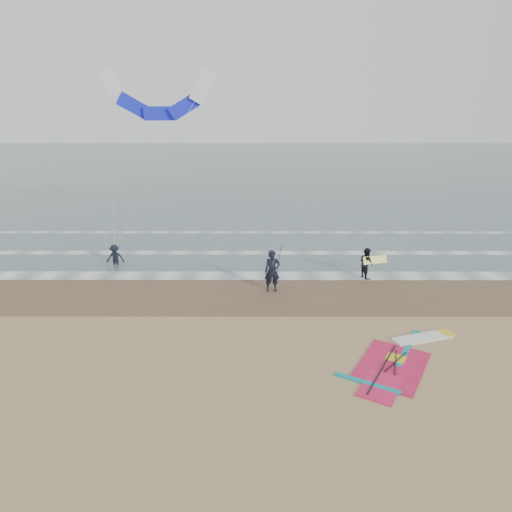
{
  "coord_description": "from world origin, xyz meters",
  "views": [
    {
      "loc": [
        -1.71,
        -13.93,
        8.63
      ],
      "look_at": [
        -1.75,
        5.0,
        2.2
      ],
      "focal_mm": 32.0,
      "sensor_mm": 36.0,
      "label": 1
    }
  ],
  "objects_px": {
    "person_walking": "(366,263)",
    "person_wading": "(115,252)",
    "windsurf_rig": "(402,358)",
    "person_standing": "(272,271)",
    "surf_kite": "(159,100)"
  },
  "relations": [
    {
      "from": "windsurf_rig",
      "to": "surf_kite",
      "type": "bearing_deg",
      "value": 127.54
    },
    {
      "from": "person_wading",
      "to": "windsurf_rig",
      "type": "bearing_deg",
      "value": -38.99
    },
    {
      "from": "windsurf_rig",
      "to": "person_walking",
      "type": "height_order",
      "value": "person_walking"
    },
    {
      "from": "windsurf_rig",
      "to": "person_standing",
      "type": "distance_m",
      "value": 7.58
    },
    {
      "from": "person_wading",
      "to": "surf_kite",
      "type": "relative_size",
      "value": 0.16
    },
    {
      "from": "person_walking",
      "to": "surf_kite",
      "type": "relative_size",
      "value": 0.17
    },
    {
      "from": "person_walking",
      "to": "person_wading",
      "type": "distance_m",
      "value": 13.58
    },
    {
      "from": "person_walking",
      "to": "person_wading",
      "type": "height_order",
      "value": "person_walking"
    },
    {
      "from": "windsurf_rig",
      "to": "person_walking",
      "type": "bearing_deg",
      "value": 86.64
    },
    {
      "from": "surf_kite",
      "to": "person_wading",
      "type": "bearing_deg",
      "value": -115.26
    },
    {
      "from": "person_standing",
      "to": "person_wading",
      "type": "height_order",
      "value": "person_standing"
    },
    {
      "from": "windsurf_rig",
      "to": "person_standing",
      "type": "height_order",
      "value": "person_standing"
    },
    {
      "from": "windsurf_rig",
      "to": "surf_kite",
      "type": "height_order",
      "value": "surf_kite"
    },
    {
      "from": "person_standing",
      "to": "person_wading",
      "type": "bearing_deg",
      "value": 152.07
    },
    {
      "from": "windsurf_rig",
      "to": "person_standing",
      "type": "relative_size",
      "value": 2.5
    }
  ]
}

